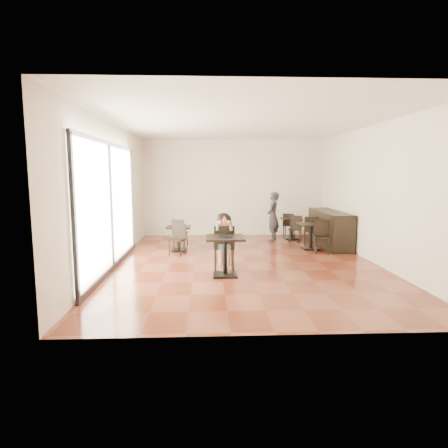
{
  "coord_description": "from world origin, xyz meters",
  "views": [
    {
      "loc": [
        -0.88,
        -8.56,
        2.07
      ],
      "look_at": [
        -0.53,
        -0.62,
        1.0
      ],
      "focal_mm": 30.0,
      "sensor_mm": 36.0,
      "label": 1
    }
  ],
  "objects": [
    {
      "name": "child",
      "position": [
        -0.53,
        -0.57,
        0.61
      ],
      "size": [
        0.44,
        0.61,
        1.22
      ],
      "primitive_type": null,
      "color": "slate",
      "rests_on": "child_chair"
    },
    {
      "name": "wall_right",
      "position": [
        3.0,
        0.0,
        1.6
      ],
      "size": [
        0.01,
        8.0,
        3.2
      ],
      "primitive_type": "cube",
      "color": "white",
      "rests_on": "floor"
    },
    {
      "name": "chair_back_a",
      "position": [
        1.8,
        3.5,
        0.4
      ],
      "size": [
        0.47,
        0.47,
        0.79
      ],
      "primitive_type": null,
      "rotation": [
        0.0,
        0.0,
        2.75
      ],
      "color": "black",
      "rests_on": "floor"
    },
    {
      "name": "chair_left_b",
      "position": [
        -1.66,
        0.87,
        0.4
      ],
      "size": [
        0.45,
        0.45,
        0.8
      ],
      "primitive_type": null,
      "rotation": [
        0.0,
        0.0,
        -0.3
      ],
      "color": "black",
      "rests_on": "floor"
    },
    {
      "name": "chair_back_b",
      "position": [
        1.8,
        2.62,
        0.4
      ],
      "size": [
        0.47,
        0.47,
        0.79
      ],
      "primitive_type": null,
      "rotation": [
        0.0,
        0.0,
        -0.4
      ],
      "color": "black",
      "rests_on": "floor"
    },
    {
      "name": "wall_back",
      "position": [
        0.0,
        4.0,
        1.6
      ],
      "size": [
        6.0,
        0.01,
        3.2
      ],
      "primitive_type": "cube",
      "color": "white",
      "rests_on": "floor"
    },
    {
      "name": "chair_mid_b",
      "position": [
        2.11,
        0.95,
        0.43
      ],
      "size": [
        0.45,
        0.45,
        0.85
      ],
      "primitive_type": null,
      "rotation": [
        0.0,
        0.0,
        -0.18
      ],
      "color": "black",
      "rests_on": "floor"
    },
    {
      "name": "chair_mid_a",
      "position": [
        2.11,
        2.05,
        0.43
      ],
      "size": [
        0.45,
        0.45,
        0.85
      ],
      "primitive_type": null,
      "rotation": [
        0.0,
        0.0,
        2.96
      ],
      "color": "black",
      "rests_on": "floor"
    },
    {
      "name": "ceiling",
      "position": [
        0.0,
        0.0,
        3.2
      ],
      "size": [
        6.0,
        8.0,
        0.01
      ],
      "primitive_type": "cube",
      "color": "white",
      "rests_on": "floor"
    },
    {
      "name": "child_chair",
      "position": [
        -0.53,
        -0.57,
        0.49
      ],
      "size": [
        0.44,
        0.44,
        0.97
      ],
      "primitive_type": null,
      "rotation": [
        0.0,
        0.0,
        3.14
      ],
      "color": "black",
      "rests_on": "floor"
    },
    {
      "name": "floor",
      "position": [
        0.0,
        0.0,
        0.0
      ],
      "size": [
        6.0,
        8.0,
        0.01
      ],
      "primitive_type": "cube",
      "color": "brown",
      "rests_on": "ground"
    },
    {
      "name": "child_table",
      "position": [
        -0.53,
        -1.12,
        0.4
      ],
      "size": [
        0.77,
        0.77,
        0.81
      ],
      "primitive_type": null,
      "color": "black",
      "rests_on": "floor"
    },
    {
      "name": "pizza_slice",
      "position": [
        -0.53,
        -0.76,
        1.06
      ],
      "size": [
        0.28,
        0.22,
        0.07
      ],
      "primitive_type": null,
      "color": "#D6BD74",
      "rests_on": "child"
    },
    {
      "name": "chair_left_a",
      "position": [
        -1.66,
        1.97,
        0.4
      ],
      "size": [
        0.45,
        0.45,
        0.8
      ],
      "primitive_type": null,
      "rotation": [
        0.0,
        0.0,
        2.84
      ],
      "color": "black",
      "rests_on": "floor"
    },
    {
      "name": "wall_front",
      "position": [
        0.0,
        -4.0,
        1.6
      ],
      "size": [
        6.0,
        0.01,
        3.2
      ],
      "primitive_type": "cube",
      "color": "white",
      "rests_on": "floor"
    },
    {
      "name": "plate",
      "position": [
        -0.53,
        -1.22,
        0.82
      ],
      "size": [
        0.27,
        0.27,
        0.02
      ],
      "primitive_type": "cylinder",
      "color": "black",
      "rests_on": "child_table"
    },
    {
      "name": "service_counter",
      "position": [
        2.65,
        2.0,
        0.5
      ],
      "size": [
        0.6,
        2.4,
        1.0
      ],
      "primitive_type": "cube",
      "color": "black",
      "rests_on": "floor"
    },
    {
      "name": "cafe_table_back",
      "position": [
        1.8,
        3.17,
        0.33
      ],
      "size": [
        0.81,
        0.81,
        0.66
      ],
      "primitive_type": null,
      "rotation": [
        0.0,
        0.0,
        -0.4
      ],
      "color": "black",
      "rests_on": "floor"
    },
    {
      "name": "cafe_table_left",
      "position": [
        -1.66,
        1.42,
        0.33
      ],
      "size": [
        0.79,
        0.79,
        0.67
      ],
      "primitive_type": null,
      "rotation": [
        0.0,
        0.0,
        -0.3
      ],
      "color": "black",
      "rests_on": "floor"
    },
    {
      "name": "wall_left",
      "position": [
        -3.0,
        0.0,
        1.6
      ],
      "size": [
        0.01,
        8.0,
        3.2
      ],
      "primitive_type": "cube",
      "color": "white",
      "rests_on": "floor"
    },
    {
      "name": "adult_patron",
      "position": [
        1.15,
        2.87,
        0.75
      ],
      "size": [
        0.55,
        0.65,
        1.51
      ],
      "primitive_type": "imported",
      "rotation": [
        0.0,
        0.0,
        -1.97
      ],
      "color": "#343439",
      "rests_on": "floor"
    },
    {
      "name": "cafe_table_mid",
      "position": [
        1.96,
        1.5,
        0.35
      ],
      "size": [
        0.78,
        0.78,
        0.71
      ],
      "primitive_type": null,
      "rotation": [
        0.0,
        0.0,
        -0.18
      ],
      "color": "black",
      "rests_on": "floor"
    },
    {
      "name": "storefront_window",
      "position": [
        -2.97,
        -0.5,
        1.4
      ],
      "size": [
        0.04,
        4.5,
        2.6
      ],
      "primitive_type": "cube",
      "color": "white",
      "rests_on": "floor"
    }
  ]
}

